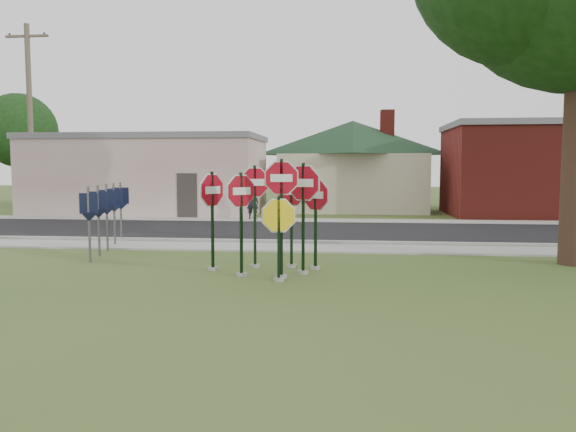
# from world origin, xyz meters

# --- Properties ---
(ground) EXTENTS (120.00, 120.00, 0.00)m
(ground) POSITION_xyz_m (0.00, 0.00, 0.00)
(ground) COLOR #3C5720
(ground) RESTS_ON ground
(sidewalk_near) EXTENTS (60.00, 1.60, 0.06)m
(sidewalk_near) POSITION_xyz_m (0.00, 5.50, 0.03)
(sidewalk_near) COLOR gray
(sidewalk_near) RESTS_ON ground
(road) EXTENTS (60.00, 7.00, 0.04)m
(road) POSITION_xyz_m (0.00, 10.00, 0.02)
(road) COLOR black
(road) RESTS_ON ground
(sidewalk_far) EXTENTS (60.00, 1.60, 0.06)m
(sidewalk_far) POSITION_xyz_m (0.00, 14.30, 0.03)
(sidewalk_far) COLOR gray
(sidewalk_far) RESTS_ON ground
(curb) EXTENTS (60.00, 0.20, 0.14)m
(curb) POSITION_xyz_m (0.00, 6.50, 0.07)
(curb) COLOR gray
(curb) RESTS_ON ground
(stop_sign_center) EXTENTS (1.06, 0.24, 2.79)m
(stop_sign_center) POSITION_xyz_m (0.26, 0.95, 1.76)
(stop_sign_center) COLOR gray
(stop_sign_center) RESTS_ON ground
(stop_sign_yellow) EXTENTS (1.02, 0.27, 1.97)m
(stop_sign_yellow) POSITION_xyz_m (0.24, 0.61, 1.14)
(stop_sign_yellow) COLOR gray
(stop_sign_yellow) RESTS_ON ground
(stop_sign_left) EXTENTS (0.74, 0.77, 2.49)m
(stop_sign_left) POSITION_xyz_m (-0.68, 1.06, 1.53)
(stop_sign_left) COLOR gray
(stop_sign_left) RESTS_ON ground
(stop_sign_right) EXTENTS (1.09, 0.44, 2.72)m
(stop_sign_right) POSITION_xyz_m (0.70, 1.51, 1.72)
(stop_sign_right) COLOR gray
(stop_sign_right) RESTS_ON ground
(stop_sign_back_right) EXTENTS (1.02, 0.24, 2.42)m
(stop_sign_back_right) POSITION_xyz_m (0.35, 2.32, 1.48)
(stop_sign_back_right) COLOR gray
(stop_sign_back_right) RESTS_ON ground
(stop_sign_back_left) EXTENTS (0.95, 0.46, 2.65)m
(stop_sign_back_left) POSITION_xyz_m (-0.56, 2.23, 1.65)
(stop_sign_back_left) COLOR gray
(stop_sign_back_left) RESTS_ON ground
(stop_sign_far_right) EXTENTS (0.90, 0.62, 2.37)m
(stop_sign_far_right) POSITION_xyz_m (0.96, 2.11, 1.45)
(stop_sign_far_right) COLOR gray
(stop_sign_far_right) RESTS_ON ground
(stop_sign_far_left) EXTENTS (0.55, 0.98, 2.51)m
(stop_sign_far_left) POSITION_xyz_m (-1.51, 1.72, 1.56)
(stop_sign_far_left) COLOR gray
(stop_sign_far_left) RESTS_ON ground
(route_sign_row) EXTENTS (1.43, 4.63, 2.00)m
(route_sign_row) POSITION_xyz_m (-5.40, 4.50, 1.22)
(route_sign_row) COLOR #59595E
(route_sign_row) RESTS_ON ground
(building_stucco) EXTENTS (12.20, 6.20, 4.20)m
(building_stucco) POSITION_xyz_m (-9.00, 18.00, 2.15)
(building_stucco) COLOR silver
(building_stucco) RESTS_ON ground
(building_house) EXTENTS (11.60, 11.60, 6.20)m
(building_house) POSITION_xyz_m (2.00, 22.00, 3.65)
(building_house) COLOR #BBB195
(building_house) RESTS_ON ground
(building_brick) EXTENTS (10.20, 6.20, 4.75)m
(building_brick) POSITION_xyz_m (12.00, 18.50, 2.40)
(building_brick) COLOR maroon
(building_brick) RESTS_ON ground
(utility_pole_near) EXTENTS (2.20, 0.26, 9.50)m
(utility_pole_near) POSITION_xyz_m (-14.00, 15.20, 4.97)
(utility_pole_near) COLOR brown
(utility_pole_near) RESTS_ON ground
(bg_tree_left) EXTENTS (4.90, 4.90, 7.35)m
(bg_tree_left) POSITION_xyz_m (-20.00, 24.00, 4.88)
(bg_tree_left) COLOR #301E15
(bg_tree_left) RESTS_ON ground
(pedestrian) EXTENTS (0.58, 0.39, 1.56)m
(pedestrian) POSITION_xyz_m (-2.68, 14.34, 0.84)
(pedestrian) COLOR black
(pedestrian) RESTS_ON sidewalk_far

